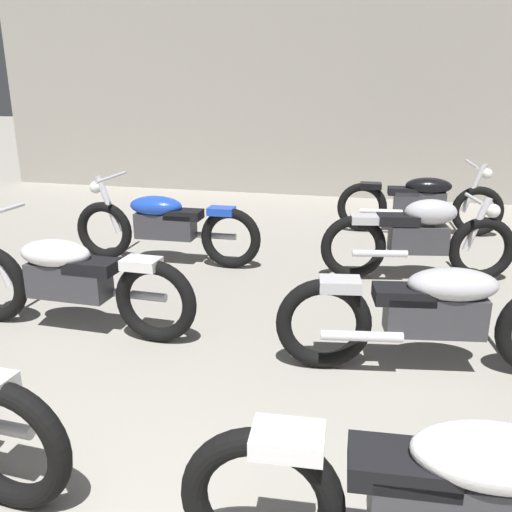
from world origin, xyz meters
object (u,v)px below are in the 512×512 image
(motorcycle_left_row_1, at_px, (67,278))
(motorcycle_right_row_1, at_px, (437,312))
(motorcycle_right_row_3, at_px, (420,201))
(motorcycle_right_row_0, at_px, (464,500))
(motorcycle_right_row_2, at_px, (419,237))
(motorcycle_left_row_2, at_px, (164,224))

(motorcycle_left_row_1, distance_m, motorcycle_right_row_1, 2.83)
(motorcycle_right_row_1, relative_size, motorcycle_right_row_3, 0.99)
(motorcycle_left_row_1, relative_size, motorcycle_right_row_1, 1.01)
(motorcycle_right_row_0, relative_size, motorcycle_right_row_1, 1.01)
(motorcycle_right_row_2, height_order, motorcycle_right_row_3, motorcycle_right_row_3)
(motorcycle_right_row_3, bearing_deg, motorcycle_left_row_1, -126.83)
(motorcycle_left_row_2, xyz_separation_m, motorcycle_right_row_0, (2.75, -3.63, 0.00))
(motorcycle_right_row_0, relative_size, motorcycle_right_row_2, 1.11)
(motorcycle_left_row_1, bearing_deg, motorcycle_right_row_0, -32.74)
(motorcycle_left_row_1, height_order, motorcycle_right_row_0, same)
(motorcycle_right_row_1, bearing_deg, motorcycle_right_row_3, 89.29)
(motorcycle_right_row_0, bearing_deg, motorcycle_right_row_3, 89.26)
(motorcycle_right_row_1, xyz_separation_m, motorcycle_right_row_2, (-0.04, 1.94, 0.01))
(motorcycle_right_row_0, xyz_separation_m, motorcycle_right_row_1, (0.02, 1.81, 0.00))
(motorcycle_right_row_0, bearing_deg, motorcycle_left_row_2, 127.12)
(motorcycle_left_row_1, relative_size, motorcycle_right_row_3, 1.00)
(motorcycle_right_row_3, bearing_deg, motorcycle_left_row_2, -144.58)
(motorcycle_left_row_2, height_order, motorcycle_right_row_3, same)
(motorcycle_left_row_1, height_order, motorcycle_right_row_1, same)
(motorcycle_left_row_1, relative_size, motorcycle_right_row_0, 1.00)
(motorcycle_right_row_0, bearing_deg, motorcycle_right_row_1, 89.21)
(motorcycle_right_row_0, xyz_separation_m, motorcycle_right_row_2, (-0.02, 3.74, 0.01))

